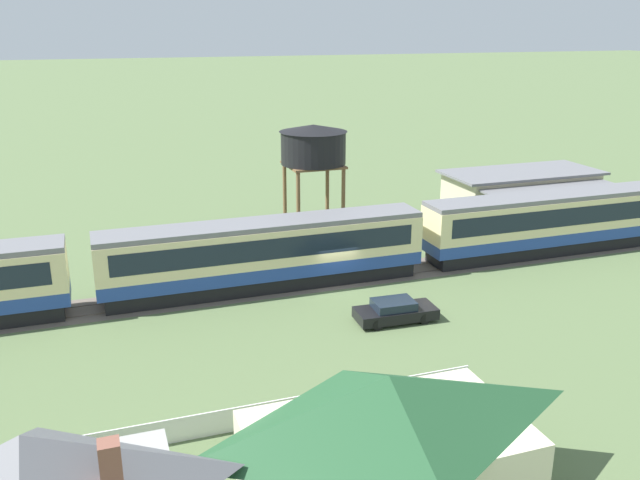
{
  "coord_description": "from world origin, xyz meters",
  "views": [
    {
      "loc": [
        -13.81,
        -36.61,
        15.53
      ],
      "look_at": [
        -0.35,
        2.03,
        2.4
      ],
      "focal_mm": 38.0,
      "sensor_mm": 36.0,
      "label": 1
    }
  ],
  "objects_px": {
    "parked_car_black": "(395,311)",
    "cottage_dark_green_roof": "(387,437)",
    "water_tower": "(313,146)",
    "station_building": "(520,193)",
    "passenger_train": "(269,251)"
  },
  "relations": [
    {
      "from": "station_building",
      "to": "cottage_dark_green_roof",
      "type": "distance_m",
      "value": 39.16
    },
    {
      "from": "station_building",
      "to": "cottage_dark_green_roof",
      "type": "bearing_deg",
      "value": -131.31
    },
    {
      "from": "cottage_dark_green_roof",
      "to": "station_building",
      "type": "bearing_deg",
      "value": 48.69
    },
    {
      "from": "water_tower",
      "to": "passenger_train",
      "type": "bearing_deg",
      "value": -124.19
    },
    {
      "from": "passenger_train",
      "to": "station_building",
      "type": "relative_size",
      "value": 4.73
    },
    {
      "from": "parked_car_black",
      "to": "cottage_dark_green_roof",
      "type": "bearing_deg",
      "value": -113.93
    },
    {
      "from": "passenger_train",
      "to": "station_building",
      "type": "bearing_deg",
      "value": 20.7
    },
    {
      "from": "water_tower",
      "to": "parked_car_black",
      "type": "distance_m",
      "value": 16.71
    },
    {
      "from": "station_building",
      "to": "parked_car_black",
      "type": "xyz_separation_m",
      "value": [
        -19.28,
        -16.28,
        -1.31
      ]
    },
    {
      "from": "passenger_train",
      "to": "station_building",
      "type": "distance_m",
      "value": 26.14
    },
    {
      "from": "water_tower",
      "to": "cottage_dark_green_roof",
      "type": "height_order",
      "value": "water_tower"
    },
    {
      "from": "passenger_train",
      "to": "water_tower",
      "type": "xyz_separation_m",
      "value": [
        5.67,
        8.35,
        4.69
      ]
    },
    {
      "from": "passenger_train",
      "to": "parked_car_black",
      "type": "relative_size",
      "value": 13.81
    },
    {
      "from": "station_building",
      "to": "cottage_dark_green_roof",
      "type": "relative_size",
      "value": 1.32
    },
    {
      "from": "cottage_dark_green_roof",
      "to": "parked_car_black",
      "type": "xyz_separation_m",
      "value": [
        6.56,
        13.13,
        -1.88
      ]
    }
  ]
}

